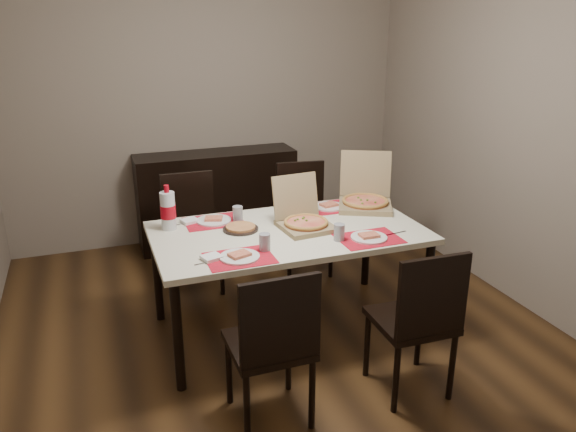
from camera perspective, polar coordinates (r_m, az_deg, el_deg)
The scene contains 18 objects.
ground at distance 4.07m, azimuth -1.07°, elevation -11.67°, with size 3.80×4.00×0.02m, color #472D15.
room_walls at distance 3.91m, azimuth -3.37°, elevation 14.14°, with size 3.84×4.02×2.62m.
sideboard at distance 5.45m, azimuth -7.20°, elevation 1.81°, with size 1.50×0.40×0.90m, color black.
dining_table at distance 3.80m, azimuth 0.00°, elevation -2.37°, with size 1.80×1.00×0.75m.
chair_near_left at distance 2.99m, azimuth -1.54°, elevation -12.67°, with size 0.42×0.42×0.93m.
chair_near_right at distance 3.29m, azimuth 13.12°, elevation -9.99°, with size 0.43×0.43×0.93m.
chair_far_left at distance 4.57m, azimuth -9.77°, elevation -1.06°, with size 0.43×0.43×0.93m.
chair_far_right at distance 4.83m, azimuth 1.55°, elevation 0.37°, with size 0.47×0.47×0.93m.
setting_near_left at distance 3.37m, azimuth -4.59°, elevation -3.78°, with size 0.48×0.30×0.11m.
setting_near_right at distance 3.64m, azimuth 7.39°, elevation -2.03°, with size 0.52×0.30×0.11m.
setting_far_left at distance 3.95m, azimuth -7.21°, elevation -0.29°, with size 0.48×0.30×0.11m.
setting_far_right at distance 4.18m, azimuth 3.50°, elevation 1.00°, with size 0.47×0.30×0.11m.
napkin_loose at distance 3.78m, azimuth 1.10°, elevation -1.28°, with size 0.12×0.11×0.02m, color white.
pizza_box_center at distance 3.80m, azimuth 1.63°, elevation -0.39°, with size 0.37×0.40×0.34m.
pizza_box_right at distance 4.26m, azimuth 7.84°, elevation 1.73°, with size 0.53×0.55×0.39m.
faina_plate at distance 3.78m, azimuth -4.83°, elevation -1.24°, with size 0.24×0.24×0.03m.
dip_bowl at distance 3.97m, azimuth 0.46°, elevation -0.16°, with size 0.11×0.11×0.03m, color white.
soda_bottle at distance 3.83m, azimuth -12.09°, elevation 0.53°, with size 0.10×0.10×0.31m.
Camera 1 is at (-1.12, -3.29, 2.11)m, focal length 35.00 mm.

